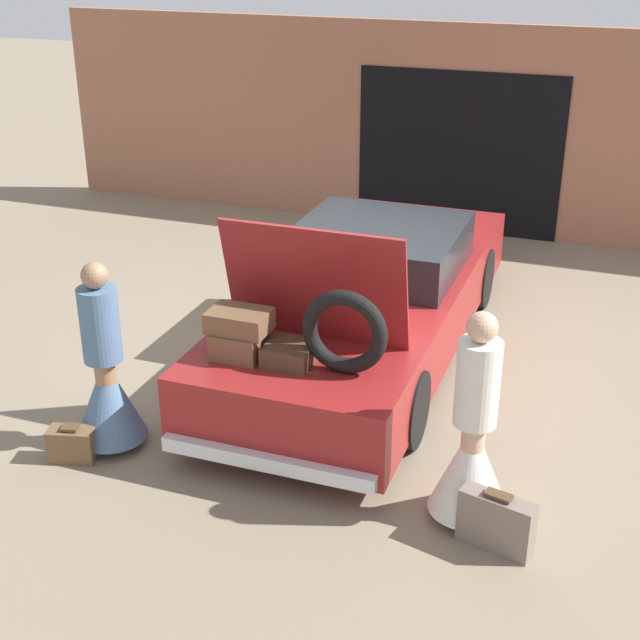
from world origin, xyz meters
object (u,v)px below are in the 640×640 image
object	(u,v)px
car	(368,299)
person_left	(106,382)
suitcase_beside_left_person	(72,444)
suitcase_beside_right_person	(496,522)
person_right	(472,448)

from	to	relation	value
car	person_left	bearing A→B (deg)	-122.36
suitcase_beside_left_person	suitcase_beside_right_person	xyz separation A→B (m)	(3.42, 0.07, 0.07)
person_right	suitcase_beside_left_person	distance (m)	3.22
car	person_right	size ratio (longest dim) A/B	3.13
car	person_left	world-z (taller)	car
person_left	suitcase_beside_left_person	distance (m)	0.57
car	person_right	bearing A→B (deg)	-57.32
car	suitcase_beside_left_person	bearing A→B (deg)	-121.82
suitcase_beside_left_person	suitcase_beside_right_person	distance (m)	3.42
car	suitcase_beside_left_person	size ratio (longest dim) A/B	12.64
person_right	person_left	bearing A→B (deg)	86.37
car	suitcase_beside_right_person	distance (m)	3.18
car	person_left	size ratio (longest dim) A/B	3.19
person_right	suitcase_beside_right_person	world-z (taller)	person_right
person_left	person_right	size ratio (longest dim) A/B	0.98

